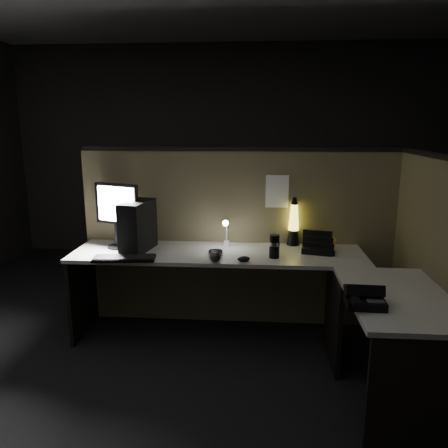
# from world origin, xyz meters

# --- Properties ---
(floor) EXTENTS (6.00, 6.00, 0.00)m
(floor) POSITION_xyz_m (0.00, 0.00, 0.00)
(floor) COLOR black
(floor) RESTS_ON ground
(room_shell) EXTENTS (6.00, 6.00, 6.00)m
(room_shell) POSITION_xyz_m (0.00, 0.00, 1.62)
(room_shell) COLOR silver
(room_shell) RESTS_ON ground
(partition_back) EXTENTS (2.66, 0.06, 1.50)m
(partition_back) POSITION_xyz_m (0.00, 0.93, 0.75)
(partition_back) COLOR brown
(partition_back) RESTS_ON ground
(partition_right) EXTENTS (0.06, 1.66, 1.50)m
(partition_right) POSITION_xyz_m (1.33, 0.10, 0.75)
(partition_right) COLOR brown
(partition_right) RESTS_ON ground
(desk) EXTENTS (2.60, 1.60, 0.73)m
(desk) POSITION_xyz_m (0.18, 0.25, 0.58)
(desk) COLOR beige
(desk) RESTS_ON ground
(pc_tower) EXTENTS (0.23, 0.40, 0.40)m
(pc_tower) POSITION_xyz_m (-0.79, 0.60, 0.93)
(pc_tower) COLOR black
(pc_tower) RESTS_ON desk
(monitor) EXTENTS (0.39, 0.19, 0.53)m
(monitor) POSITION_xyz_m (-0.98, 0.68, 1.05)
(monitor) COLOR black
(monitor) RESTS_ON desk
(keyboard) EXTENTS (0.47, 0.20, 0.02)m
(keyboard) POSITION_xyz_m (-0.83, 0.34, 0.74)
(keyboard) COLOR black
(keyboard) RESTS_ON desk
(mouse) EXTENTS (0.11, 0.09, 0.04)m
(mouse) POSITION_xyz_m (0.06, 0.37, 0.75)
(mouse) COLOR black
(mouse) RESTS_ON desk
(clip_lamp) EXTENTS (0.05, 0.19, 0.24)m
(clip_lamp) POSITION_xyz_m (-0.10, 0.75, 0.87)
(clip_lamp) COLOR white
(clip_lamp) RESTS_ON desk
(organizer) EXTENTS (0.27, 0.25, 0.18)m
(organizer) POSITION_xyz_m (0.64, 0.67, 0.77)
(organizer) COLOR black
(organizer) RESTS_ON desk
(lava_lamp) EXTENTS (0.11, 0.11, 0.40)m
(lava_lamp) POSITION_xyz_m (0.46, 0.86, 0.90)
(lava_lamp) COLOR black
(lava_lamp) RESTS_ON desk
(travel_mug) EXTENTS (0.08, 0.08, 0.18)m
(travel_mug) POSITION_xyz_m (0.29, 0.48, 0.82)
(travel_mug) COLOR black
(travel_mug) RESTS_ON desk
(steel_mug) EXTENTS (0.15, 0.15, 0.09)m
(steel_mug) POSITION_xyz_m (-0.14, 0.34, 0.77)
(steel_mug) COLOR silver
(steel_mug) RESTS_ON desk
(figurine) EXTENTS (0.06, 0.06, 0.06)m
(figurine) POSITION_xyz_m (0.78, 0.82, 0.78)
(figurine) COLOR yellow
(figurine) RESTS_ON desk
(pinned_paper) EXTENTS (0.19, 0.00, 0.27)m
(pinned_paper) POSITION_xyz_m (0.32, 0.90, 1.17)
(pinned_paper) COLOR white
(pinned_paper) RESTS_ON partition_back
(desk_phone) EXTENTS (0.22, 0.23, 0.13)m
(desk_phone) POSITION_xyz_m (0.76, -0.37, 0.78)
(desk_phone) COLOR black
(desk_phone) RESTS_ON desk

